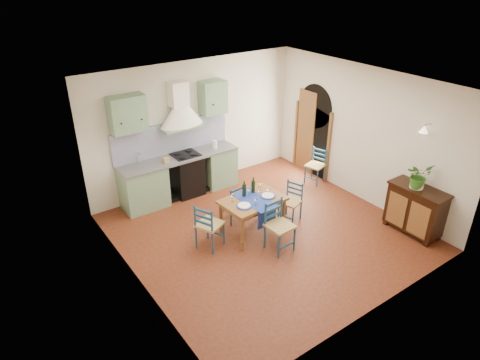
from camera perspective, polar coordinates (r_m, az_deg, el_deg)
name	(u,v)px	position (r m, az deg, el deg)	size (l,w,h in m)	color
floor	(265,232)	(8.17, 3.39, -6.93)	(5.00, 5.00, 0.00)	#4A1C0F
back_wall	(182,148)	(9.14, -7.74, 4.26)	(5.00, 0.96, 2.80)	beige
right_wall	(352,134)	(9.32, 14.72, 5.96)	(0.26, 5.00, 2.80)	beige
left_wall	(132,208)	(6.37, -14.21, -3.63)	(0.04, 5.00, 2.80)	beige
ceiling	(270,86)	(6.99, 4.02, 12.46)	(5.00, 5.00, 0.01)	silver
dining_table	(253,203)	(7.80, 1.75, -3.11)	(1.18, 0.90, 1.04)	brown
chair_near	(279,226)	(7.50, 5.19, -6.08)	(0.45, 0.45, 0.92)	navy
chair_far	(233,202)	(8.29, -0.96, -2.97)	(0.40, 0.40, 0.79)	navy
chair_left	(209,225)	(7.53, -4.21, -6.06)	(0.54, 0.54, 0.88)	navy
chair_right	(291,201)	(8.37, 6.81, -2.85)	(0.47, 0.47, 0.80)	navy
chair_spare	(316,165)	(9.91, 10.08, 1.94)	(0.46, 0.46, 0.80)	navy
sideboard	(415,208)	(8.53, 22.34, -3.53)	(0.50, 1.05, 0.94)	black
potted_plant	(419,176)	(8.23, 22.73, 0.52)	(0.43, 0.37, 0.48)	#30681E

